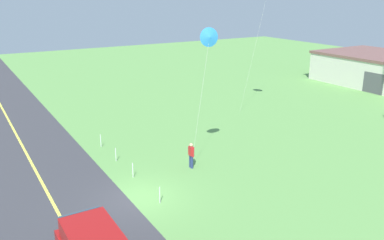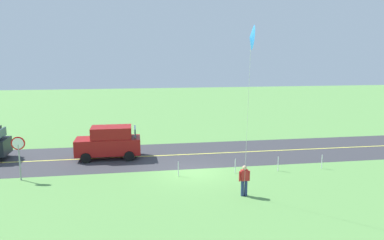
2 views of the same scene
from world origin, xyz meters
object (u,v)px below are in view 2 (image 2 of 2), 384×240
(person_adult_near, at_px, (244,180))
(kite_red_low, at_px, (251,38))
(car_suv_foreground, at_px, (109,142))
(stop_sign, at_px, (19,150))

(person_adult_near, height_order, kite_red_low, kite_red_low)
(car_suv_foreground, height_order, stop_sign, stop_sign)
(car_suv_foreground, distance_m, person_adult_near, 10.94)
(car_suv_foreground, bearing_deg, person_adult_near, 130.95)
(car_suv_foreground, xyz_separation_m, kite_red_low, (-6.97, 9.35, 6.68))
(kite_red_low, bearing_deg, stop_sign, -25.01)
(car_suv_foreground, xyz_separation_m, stop_sign, (4.79, 3.86, 0.65))
(person_adult_near, bearing_deg, car_suv_foreground, -65.84)
(person_adult_near, xyz_separation_m, kite_red_low, (0.20, 1.09, 6.97))
(kite_red_low, bearing_deg, person_adult_near, -100.61)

